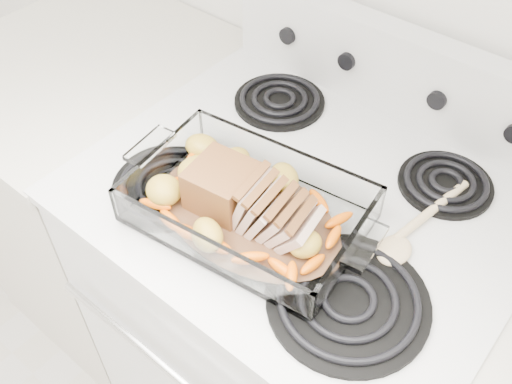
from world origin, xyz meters
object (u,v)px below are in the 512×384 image
Objects in this scene: pork_roast at (242,196)px; baking_dish at (248,210)px; counter_left at (113,193)px; electric_range at (296,318)px.

baking_dish is at bearing -21.77° from pork_roast.
counter_left is 4.09× the size of pork_roast.
counter_left is 0.82m from pork_roast.
counter_left is 2.47× the size of baking_dish.
baking_dish is at bearing -102.84° from electric_range.
pork_roast is at bearing -11.94° from counter_left.
electric_range reaches higher than baking_dish.
electric_range is at bearing 0.10° from counter_left.
electric_range is 1.20× the size of counter_left.
baking_dish reaches higher than counter_left.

